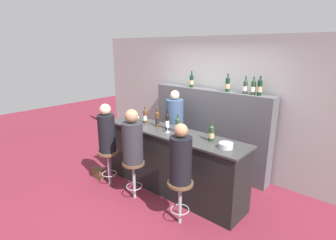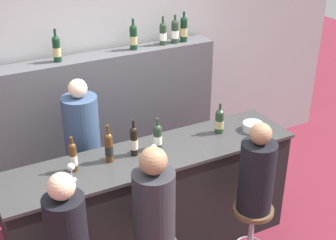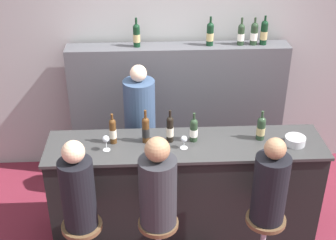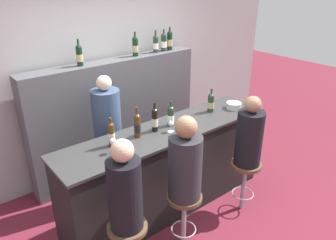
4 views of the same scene
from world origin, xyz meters
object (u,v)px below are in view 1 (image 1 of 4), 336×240
wine_bottle_counter_1 (157,119)px  wine_bottle_backbar_2 (245,87)px  wine_bottle_counter_2 (167,121)px  bar_stool_left (108,159)px  wine_bottle_backbar_1 (228,84)px  wine_bottle_backbar_3 (253,87)px  guest_seated_middle (132,140)px  guest_seated_right (181,157)px  metal_bowl (226,146)px  handbag (98,173)px  wine_bottle_counter_0 (145,116)px  guest_seated_left (107,131)px  wine_bottle_counter_4 (211,133)px  bar_stool_right (180,191)px  wine_glass_1 (168,127)px  wine_bottle_backbar_0 (192,81)px  wine_glass_0 (138,118)px  bar_stool_middle (134,170)px  bartender (175,135)px  wine_bottle_backbar_4 (260,87)px  wine_bottle_counter_3 (177,125)px

wine_bottle_counter_1 → wine_bottle_backbar_2: (1.06, 1.08, 0.54)m
wine_bottle_counter_2 → wine_bottle_backbar_2: bearing=52.3°
bar_stool_left → wine_bottle_backbar_1: bearing=53.2°
wine_bottle_backbar_3 → guest_seated_middle: (-1.11, -1.73, -0.73)m
wine_bottle_backbar_3 → guest_seated_right: 1.89m
wine_bottle_counter_2 → metal_bowl: bearing=-5.4°
guest_seated_right → handbag: size_ratio=3.16×
wine_bottle_counter_0 → guest_seated_left: (-0.27, -0.65, -0.18)m
wine_bottle_counter_4 → bar_stool_right: wine_bottle_counter_4 is taller
wine_bottle_counter_4 → metal_bowl: bearing=-19.9°
wine_bottle_backbar_3 → wine_bottle_counter_2: bearing=-132.2°
wine_bottle_counter_0 → wine_glass_1: bearing=-10.9°
wine_bottle_counter_0 → wine_bottle_backbar_1: bearing=46.3°
wine_bottle_counter_1 → wine_bottle_counter_4: (1.10, 0.00, -0.02)m
wine_bottle_backbar_0 → wine_bottle_counter_1: bearing=-85.9°
wine_bottle_backbar_1 → guest_seated_left: (-1.30, -1.73, -0.73)m
metal_bowl → bar_stool_left: (-1.98, -0.54, -0.60)m
wine_glass_1 → bar_stool_right: wine_glass_1 is taller
wine_glass_0 → guest_seated_middle: bearing=-49.0°
wine_glass_0 → bar_stool_middle: (0.46, -0.53, -0.67)m
wine_bottle_counter_2 → wine_glass_0: wine_bottle_counter_2 is taller
wine_glass_1 → wine_bottle_backbar_3: bearing=54.7°
wine_bottle_counter_2 → wine_bottle_backbar_1: 1.31m
bar_stool_right → bartender: bearing=132.7°
wine_bottle_counter_4 → handbag: 2.39m
wine_bottle_counter_1 → wine_bottle_backbar_1: size_ratio=1.05×
wine_bottle_backbar_4 → bar_stool_middle: bearing=-125.2°
wine_bottle_backbar_1 → guest_seated_left: size_ratio=0.38×
guest_seated_middle → handbag: 1.37m
wine_glass_1 → guest_seated_middle: 0.60m
wine_bottle_backbar_0 → guest_seated_right: (1.12, -1.73, -0.75)m
wine_bottle_counter_4 → wine_bottle_backbar_1: wine_bottle_backbar_1 is taller
wine_bottle_backbar_3 → guest_seated_right: (-0.16, -1.73, -0.75)m
wine_bottle_counter_3 → bartender: (-0.52, 0.54, -0.43)m
bar_stool_left → bar_stool_middle: bearing=0.0°
wine_bottle_backbar_0 → metal_bowl: (1.48, -1.19, -0.65)m
guest_seated_right → handbag: 2.17m
wine_bottle_counter_0 → bar_stool_left: bearing=-112.1°
guest_seated_right → handbag: guest_seated_right is taller
wine_bottle_counter_4 → bar_stool_middle: bearing=-146.9°
wine_bottle_backbar_0 → wine_glass_1: (0.43, -1.21, -0.60)m
wine_bottle_counter_1 → guest_seated_middle: guest_seated_middle is taller
wine_bottle_backbar_3 → guest_seated_right: size_ratio=0.37×
wine_bottle_counter_2 → guest_seated_middle: size_ratio=0.39×
bar_stool_middle → bar_stool_right: same height
wine_bottle_backbar_0 → wine_bottle_backbar_3: size_ratio=1.05×
wine_bottle_counter_2 → wine_bottle_backbar_0: (-0.31, 1.08, 0.55)m
wine_glass_0 → guest_seated_right: bearing=-20.5°
bar_stool_middle → wine_glass_0: bearing=131.0°
wine_bottle_counter_3 → wine_bottle_backbar_1: (0.27, 1.08, 0.57)m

